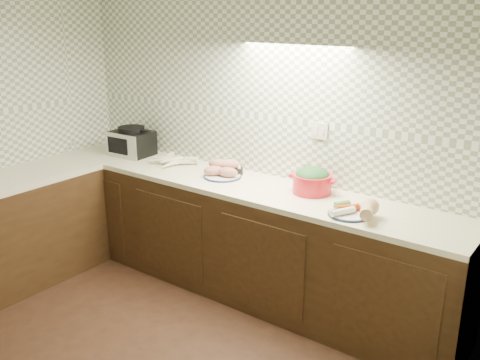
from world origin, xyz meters
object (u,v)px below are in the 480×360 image
Objects in this scene: parsnip_pile at (163,160)px; veg_plate at (359,209)px; onion_bowl at (234,169)px; dutch_oven at (312,180)px; toaster_oven at (132,142)px; sweet_potato_plate at (223,170)px.

parsnip_pile is 1.15× the size of veg_plate.
dutch_oven is at bearing -2.40° from onion_bowl.
toaster_oven is 1.11× the size of veg_plate.
veg_plate is at bearing -4.14° from parsnip_pile.
onion_bowl is 0.73m from dutch_oven.
onion_bowl is 0.41× the size of veg_plate.
parsnip_pile is 1.41m from dutch_oven.
toaster_oven reaches higher than veg_plate.
parsnip_pile is at bearing -179.65° from sweet_potato_plate.
veg_plate is at bearing -31.99° from dutch_oven.
parsnip_pile is (0.43, -0.04, -0.09)m from toaster_oven.
sweet_potato_plate is at bearing 173.50° from veg_plate.
sweet_potato_plate is at bearing 0.35° from parsnip_pile.
dutch_oven is (0.76, 0.08, 0.04)m from sweet_potato_plate.
veg_plate is (1.87, -0.14, 0.01)m from parsnip_pile.
toaster_oven is 2.73× the size of onion_bowl.
onion_bowl is 1.22m from veg_plate.
sweet_potato_plate is (1.08, -0.03, -0.07)m from toaster_oven.
toaster_oven is at bearing 175.02° from parsnip_pile.
parsnip_pile is 1.13× the size of dutch_oven.
parsnip_pile is 2.83× the size of onion_bowl.
sweet_potato_plate is at bearing 179.44° from dutch_oven.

